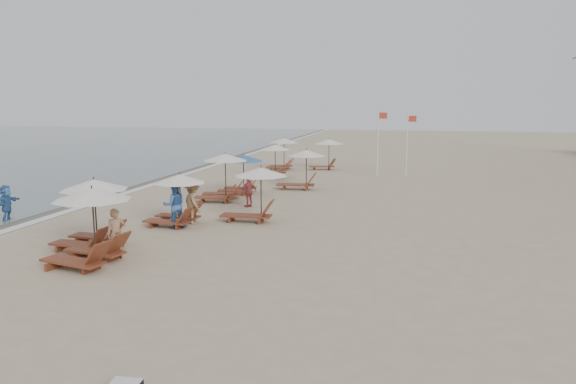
% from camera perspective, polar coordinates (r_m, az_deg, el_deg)
% --- Properties ---
extents(ground, '(160.00, 160.00, 0.00)m').
position_cam_1_polar(ground, '(17.50, 0.07, -6.48)').
color(ground, tan).
rests_on(ground, ground).
extents(wet_sand_band, '(3.20, 140.00, 0.01)m').
position_cam_1_polar(wet_sand_band, '(31.38, -18.38, 0.22)').
color(wet_sand_band, '#6B5E4C').
rests_on(wet_sand_band, ground).
extents(foam_line, '(0.50, 140.00, 0.02)m').
position_cam_1_polar(foam_line, '(30.72, -16.31, 0.15)').
color(foam_line, white).
rests_on(foam_line, ground).
extents(lounger_station_0, '(2.68, 2.31, 2.36)m').
position_cam_1_polar(lounger_station_0, '(16.94, -20.84, -3.60)').
color(lounger_station_0, brown).
rests_on(lounger_station_0, ground).
extents(lounger_station_1, '(2.53, 2.24, 2.35)m').
position_cam_1_polar(lounger_station_1, '(18.92, -20.55, -2.16)').
color(lounger_station_1, brown).
rests_on(lounger_station_1, ground).
extents(lounger_station_2, '(2.42, 2.07, 2.06)m').
position_cam_1_polar(lounger_station_2, '(21.54, -12.06, -0.83)').
color(lounger_station_2, brown).
rests_on(lounger_station_2, ground).
extents(lounger_station_3, '(2.62, 2.23, 2.36)m').
position_cam_1_polar(lounger_station_3, '(26.55, -7.23, 1.50)').
color(lounger_station_3, brown).
rests_on(lounger_station_3, ground).
extents(lounger_station_4, '(2.44, 2.20, 2.11)m').
position_cam_1_polar(lounger_station_4, '(28.57, -5.16, 2.08)').
color(lounger_station_4, brown).
rests_on(lounger_station_4, ground).
extents(lounger_station_5, '(2.51, 2.18, 2.17)m').
position_cam_1_polar(lounger_station_5, '(34.68, -1.79, 3.25)').
color(lounger_station_5, brown).
rests_on(lounger_station_5, ground).
extents(lounger_station_6, '(2.42, 2.16, 2.32)m').
position_cam_1_polar(lounger_station_6, '(38.74, -0.70, 4.22)').
color(lounger_station_6, brown).
rests_on(lounger_station_6, ground).
extents(inland_station_0, '(2.78, 2.24, 2.22)m').
position_cam_1_polar(inland_station_0, '(21.71, -3.69, 0.23)').
color(inland_station_0, brown).
rests_on(inland_station_0, ground).
extents(inland_station_1, '(2.83, 2.24, 2.22)m').
position_cam_1_polar(inland_station_1, '(29.86, 1.43, 2.76)').
color(inland_station_1, brown).
rests_on(inland_station_1, ground).
extents(inland_station_2, '(2.60, 2.24, 2.22)m').
position_cam_1_polar(inland_station_2, '(38.90, 4.16, 4.56)').
color(inland_station_2, brown).
rests_on(inland_station_2, ground).
extents(beachgoer_near, '(0.70, 0.67, 1.61)m').
position_cam_1_polar(beachgoer_near, '(17.40, -18.00, -4.32)').
color(beachgoer_near, '#A27758').
rests_on(beachgoer_near, ground).
extents(beachgoer_mid_a, '(1.12, 1.06, 1.82)m').
position_cam_1_polar(beachgoer_mid_a, '(21.07, -12.12, -1.39)').
color(beachgoer_mid_a, '#3561A1').
rests_on(beachgoer_mid_a, ground).
extents(beachgoer_mid_b, '(1.25, 1.22, 1.72)m').
position_cam_1_polar(beachgoer_mid_b, '(21.66, -10.24, -1.16)').
color(beachgoer_mid_b, '#9B764F').
rests_on(beachgoer_mid_b, ground).
extents(beachgoer_far_a, '(0.80, 0.91, 1.47)m').
position_cam_1_polar(beachgoer_far_a, '(24.86, -4.24, 0.05)').
color(beachgoer_far_a, '#AD4645').
rests_on(beachgoer_far_a, ground).
extents(waterline_walker, '(0.73, 1.47, 1.51)m').
position_cam_1_polar(waterline_walker, '(24.75, -28.04, -1.05)').
color(waterline_walker, '#3664A2').
rests_on(waterline_walker, ground).
extents(flag_pole_near, '(0.60, 0.08, 4.42)m').
position_cam_1_polar(flag_pole_near, '(35.44, 9.71, 5.58)').
color(flag_pole_near, silver).
rests_on(flag_pole_near, ground).
extents(flag_pole_far, '(0.60, 0.08, 4.21)m').
position_cam_1_polar(flag_pole_far, '(36.06, 12.76, 5.38)').
color(flag_pole_far, silver).
rests_on(flag_pole_far, ground).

